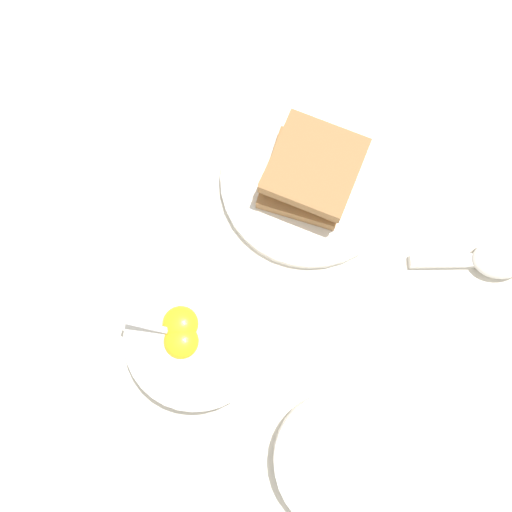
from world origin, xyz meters
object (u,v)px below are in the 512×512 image
Objects in this scene: toast_plate at (310,180)px; soup_spoon at (492,260)px; egg_bowl at (197,338)px; congee_bowl at (342,461)px; toast_sandwich at (312,170)px.

toast_plate is 1.58× the size of soup_spoon.
egg_bowl is 1.16× the size of soup_spoon.
congee_bowl is (0.29, -0.08, 0.01)m from soup_spoon.
toast_sandwich is (0.00, -0.00, 0.04)m from toast_plate.
toast_sandwich is (-0.24, 0.04, 0.02)m from egg_bowl.
egg_bowl is at bearing -10.35° from toast_plate.
soup_spoon is 0.92× the size of congee_bowl.
egg_bowl is 0.24m from toast_plate.
toast_sandwich reaches higher than congee_bowl.
egg_bowl is 1.07× the size of congee_bowl.
egg_bowl is at bearing -50.82° from soup_spoon.
toast_sandwich is at bearing -150.88° from congee_bowl.
congee_bowl is (0.29, 0.16, 0.01)m from toast_plate.
soup_spoon is at bearing 129.18° from egg_bowl.
congee_bowl is at bearing 29.12° from toast_sandwich.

